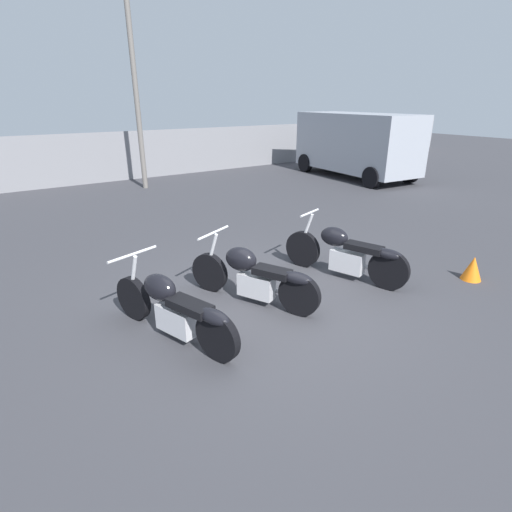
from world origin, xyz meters
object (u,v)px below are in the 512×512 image
(light_pole_right, at_px, (129,25))
(parked_van, at_px, (356,143))
(motorcycle_slot_1, at_px, (254,276))
(traffic_cone_near, at_px, (473,268))
(motorcycle_slot_2, at_px, (346,253))
(motorcycle_slot_0, at_px, (174,308))

(light_pole_right, height_order, parked_van, light_pole_right)
(motorcycle_slot_1, bearing_deg, traffic_cone_near, -47.17)
(parked_van, bearing_deg, motorcycle_slot_2, -133.07)
(motorcycle_slot_0, relative_size, traffic_cone_near, 5.12)
(parked_van, relative_size, traffic_cone_near, 12.70)
(parked_van, distance_m, traffic_cone_near, 9.27)
(motorcycle_slot_0, xyz_separation_m, parked_van, (10.03, 6.35, 0.84))
(motorcycle_slot_1, distance_m, motorcycle_slot_2, 1.72)
(motorcycle_slot_2, bearing_deg, traffic_cone_near, -55.25)
(motorcycle_slot_0, distance_m, traffic_cone_near, 4.81)
(motorcycle_slot_0, bearing_deg, motorcycle_slot_1, -8.06)
(motorcycle_slot_0, bearing_deg, parked_van, 14.51)
(motorcycle_slot_2, xyz_separation_m, parked_van, (7.00, 6.26, 0.83))
(motorcycle_slot_1, height_order, parked_van, parked_van)
(motorcycle_slot_2, xyz_separation_m, traffic_cone_near, (1.63, -1.23, -0.22))
(motorcycle_slot_2, distance_m, traffic_cone_near, 2.06)
(motorcycle_slot_1, height_order, motorcycle_slot_2, motorcycle_slot_2)
(parked_van, bearing_deg, motorcycle_slot_1, -139.77)
(motorcycle_slot_1, xyz_separation_m, motorcycle_slot_2, (1.72, -0.13, 0.00))
(light_pole_right, bearing_deg, parked_van, -19.38)
(motorcycle_slot_0, height_order, motorcycle_slot_1, motorcycle_slot_1)
(light_pole_right, distance_m, motorcycle_slot_0, 10.28)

